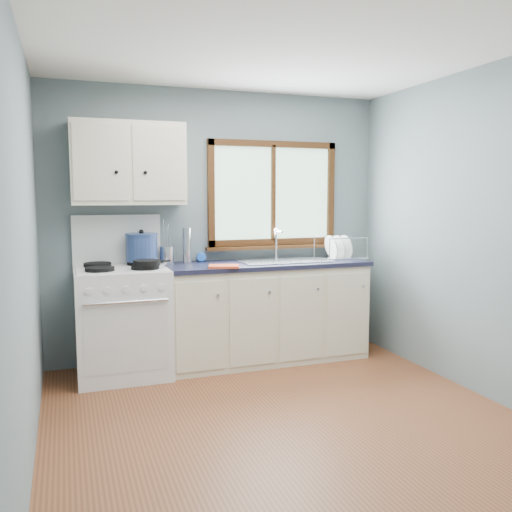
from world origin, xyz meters
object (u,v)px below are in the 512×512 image
object	(u,v)px
base_cabinets	(266,316)
sink	(284,268)
utensil_crock	(167,255)
stockpot	(142,247)
gas_range	(122,318)
dish_rack	(339,252)
skillet	(147,263)
thermos	(187,246)

from	to	relation	value
base_cabinets	sink	bearing A→B (deg)	-0.13
utensil_crock	stockpot	bearing A→B (deg)	-173.82
gas_range	stockpot	bearing A→B (deg)	36.32
gas_range	dish_rack	world-z (taller)	gas_range
skillet	thermos	size ratio (longest dim) A/B	1.10
stockpot	dish_rack	xyz separation A→B (m)	(1.90, -0.08, -0.10)
sink	skillet	size ratio (longest dim) A/B	2.38
base_cabinets	sink	size ratio (longest dim) A/B	2.20
stockpot	dish_rack	world-z (taller)	stockpot
sink	skillet	distance (m)	1.31
base_cabinets	dish_rack	xyz separation A→B (m)	(0.79, 0.05, 0.57)
stockpot	skillet	bearing A→B (deg)	-90.26
sink	thermos	xyz separation A→B (m)	(-0.89, 0.15, 0.22)
thermos	utensil_crock	bearing A→B (deg)	179.76
stockpot	dish_rack	size ratio (longest dim) A/B	0.82
thermos	skillet	bearing A→B (deg)	-139.93
gas_range	thermos	world-z (taller)	gas_range
stockpot	dish_rack	bearing A→B (deg)	-2.37
skillet	dish_rack	bearing A→B (deg)	-14.94
skillet	utensil_crock	world-z (taller)	utensil_crock
thermos	gas_range	bearing A→B (deg)	-164.44
base_cabinets	skillet	distance (m)	1.26
utensil_crock	dish_rack	distance (m)	1.68
skillet	thermos	bearing A→B (deg)	17.95
skillet	thermos	distance (m)	0.54
base_cabinets	utensil_crock	world-z (taller)	utensil_crock
dish_rack	sink	bearing A→B (deg)	-177.75
base_cabinets	utensil_crock	xyz separation A→B (m)	(-0.89, 0.15, 0.59)
sink	dish_rack	world-z (taller)	sink
thermos	base_cabinets	bearing A→B (deg)	-11.84
sink	utensil_crock	size ratio (longest dim) A/B	2.08
base_cabinets	skillet	world-z (taller)	skillet
sink	utensil_crock	distance (m)	1.09
sink	dish_rack	distance (m)	0.62
skillet	stockpot	world-z (taller)	stockpot
stockpot	thermos	distance (m)	0.40
gas_range	base_cabinets	world-z (taller)	gas_range
sink	base_cabinets	bearing A→B (deg)	179.87
base_cabinets	utensil_crock	size ratio (longest dim) A/B	4.58
gas_range	sink	xyz separation A→B (m)	(1.49, 0.02, 0.37)
sink	dish_rack	xyz separation A→B (m)	(0.61, 0.05, 0.12)
thermos	dish_rack	world-z (taller)	thermos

